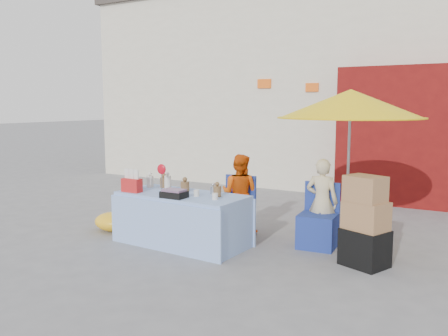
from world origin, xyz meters
The scene contains 10 objects.
ground centered at (0.00, 0.00, 0.00)m, with size 80.00×80.00×0.00m, color slate.
backdrop centered at (0.52, 7.52, 3.10)m, with size 14.00×8.00×7.80m.
market_table centered at (-0.35, 0.01, 0.36)m, with size 1.87×0.97×1.10m.
chair_left centered at (0.06, 0.78, 0.26)m, with size 0.51×0.50×0.85m.
chair_right centered at (1.31, 0.78, 0.26)m, with size 0.51×0.50×0.85m.
vendor_orange centered at (0.06, 0.92, 0.59)m, with size 0.57×0.44×1.17m, color #DF520B.
vendor_beige centered at (1.31, 0.92, 0.59)m, with size 0.43×0.28×1.18m, color beige.
umbrella centered at (1.61, 1.07, 1.89)m, with size 1.90×1.90×2.09m.
box_stack centered at (2.03, 0.32, 0.50)m, with size 0.60×0.55×1.08m.
tarp_bundle centered at (-1.63, 0.06, 0.14)m, with size 0.63×0.50×0.28m, color yellow.
Camera 1 is at (3.24, -5.18, 1.89)m, focal length 38.00 mm.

